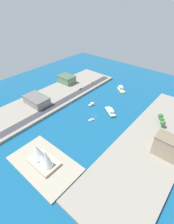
{
  "coord_description": "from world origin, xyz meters",
  "views": [
    {
      "loc": [
        -115.24,
        156.38,
        146.39
      ],
      "look_at": [
        11.2,
        6.89,
        4.74
      ],
      "focal_mm": 26.83,
      "sensor_mm": 36.0,
      "label": 1
    }
  ],
  "objects_px": {
    "terminal_long_green": "(67,79)",
    "opera_landmark": "(42,157)",
    "ferry_green_doubledeck": "(110,111)",
    "sailboat_small_white": "(92,120)",
    "carpark_squat_concrete": "(37,100)",
    "traffic_light_waterfront": "(67,100)",
    "taxi_yellow_cab": "(92,83)",
    "yacht_sleek_gray": "(92,105)",
    "suv_black": "(81,89)",
    "ferry_yellow_fast": "(121,89)",
    "apartment_midrise_tan": "(168,147)"
  },
  "relations": [
    {
      "from": "terminal_long_green",
      "to": "taxi_yellow_cab",
      "type": "bearing_deg",
      "value": -143.27
    },
    {
      "from": "taxi_yellow_cab",
      "to": "traffic_light_waterfront",
      "type": "xyz_separation_m",
      "value": [
        -11.79,
        78.53,
        3.42
      ]
    },
    {
      "from": "traffic_light_waterfront",
      "to": "ferry_green_doubledeck",
      "type": "bearing_deg",
      "value": -160.14
    },
    {
      "from": "traffic_light_waterfront",
      "to": "yacht_sleek_gray",
      "type": "bearing_deg",
      "value": -147.04
    },
    {
      "from": "taxi_yellow_cab",
      "to": "traffic_light_waterfront",
      "type": "relative_size",
      "value": 0.66
    },
    {
      "from": "opera_landmark",
      "to": "taxi_yellow_cab",
      "type": "bearing_deg",
      "value": -66.57
    },
    {
      "from": "carpark_squat_concrete",
      "to": "traffic_light_waterfront",
      "type": "xyz_separation_m",
      "value": [
        -32.01,
        -33.39,
        -1.8
      ]
    },
    {
      "from": "taxi_yellow_cab",
      "to": "suv_black",
      "type": "xyz_separation_m",
      "value": [
        -0.02,
        33.05,
        -0.04
      ]
    },
    {
      "from": "yacht_sleek_gray",
      "to": "ferry_yellow_fast",
      "type": "bearing_deg",
      "value": -97.45
    },
    {
      "from": "yacht_sleek_gray",
      "to": "suv_black",
      "type": "xyz_separation_m",
      "value": [
        45.01,
        -23.93,
        2.63
      ]
    },
    {
      "from": "ferry_green_doubledeck",
      "to": "apartment_midrise_tan",
      "type": "xyz_separation_m",
      "value": [
        -90.0,
        29.83,
        12.94
      ]
    },
    {
      "from": "sailboat_small_white",
      "to": "terminal_long_green",
      "type": "bearing_deg",
      "value": -27.86
    },
    {
      "from": "ferry_green_doubledeck",
      "to": "ferry_yellow_fast",
      "type": "distance_m",
      "value": 74.35
    },
    {
      "from": "sailboat_small_white",
      "to": "carpark_squat_concrete",
      "type": "xyz_separation_m",
      "value": [
        88.59,
        25.71,
        8.69
      ]
    },
    {
      "from": "carpark_squat_concrete",
      "to": "yacht_sleek_gray",
      "type": "bearing_deg",
      "value": -139.9
    },
    {
      "from": "apartment_midrise_tan",
      "to": "terminal_long_green",
      "type": "relative_size",
      "value": 0.9
    },
    {
      "from": "ferry_yellow_fast",
      "to": "traffic_light_waterfront",
      "type": "distance_m",
      "value": 103.83
    },
    {
      "from": "ferry_green_doubledeck",
      "to": "traffic_light_waterfront",
      "type": "bearing_deg",
      "value": 19.86
    },
    {
      "from": "sailboat_small_white",
      "to": "taxi_yellow_cab",
      "type": "relative_size",
      "value": 2.85
    },
    {
      "from": "suv_black",
      "to": "carpark_squat_concrete",
      "type": "bearing_deg",
      "value": 75.61
    },
    {
      "from": "terminal_long_green",
      "to": "traffic_light_waterfront",
      "type": "distance_m",
      "value": 70.97
    },
    {
      "from": "suv_black",
      "to": "opera_landmark",
      "type": "xyz_separation_m",
      "value": [
        -75.79,
        141.92,
        6.25
      ]
    },
    {
      "from": "apartment_midrise_tan",
      "to": "terminal_long_green",
      "type": "distance_m",
      "value": 214.8
    },
    {
      "from": "apartment_midrise_tan",
      "to": "carpark_squat_concrete",
      "type": "bearing_deg",
      "value": 8.32
    },
    {
      "from": "sailboat_small_white",
      "to": "carpark_squat_concrete",
      "type": "relative_size",
      "value": 0.31
    },
    {
      "from": "carpark_squat_concrete",
      "to": "terminal_long_green",
      "type": "relative_size",
      "value": 1.29
    },
    {
      "from": "yacht_sleek_gray",
      "to": "taxi_yellow_cab",
      "type": "relative_size",
      "value": 2.68
    },
    {
      "from": "ferry_green_doubledeck",
      "to": "terminal_long_green",
      "type": "distance_m",
      "value": 120.5
    },
    {
      "from": "yacht_sleek_gray",
      "to": "apartment_midrise_tan",
      "type": "xyz_separation_m",
      "value": [
        -123.26,
        27.37,
        13.6
      ]
    },
    {
      "from": "yacht_sleek_gray",
      "to": "suv_black",
      "type": "relative_size",
      "value": 2.4
    },
    {
      "from": "suv_black",
      "to": "opera_landmark",
      "type": "bearing_deg",
      "value": 118.1
    },
    {
      "from": "ferry_green_doubledeck",
      "to": "suv_black",
      "type": "distance_m",
      "value": 81.18
    },
    {
      "from": "yacht_sleek_gray",
      "to": "traffic_light_waterfront",
      "type": "relative_size",
      "value": 1.77
    },
    {
      "from": "suv_black",
      "to": "traffic_light_waterfront",
      "type": "distance_m",
      "value": 47.1
    },
    {
      "from": "ferry_green_doubledeck",
      "to": "carpark_squat_concrete",
      "type": "height_order",
      "value": "carpark_squat_concrete"
    },
    {
      "from": "yacht_sleek_gray",
      "to": "taxi_yellow_cab",
      "type": "xyz_separation_m",
      "value": [
        45.03,
        -56.98,
        2.67
      ]
    },
    {
      "from": "ferry_yellow_fast",
      "to": "taxi_yellow_cab",
      "type": "height_order",
      "value": "ferry_yellow_fast"
    },
    {
      "from": "apartment_midrise_tan",
      "to": "taxi_yellow_cab",
      "type": "bearing_deg",
      "value": -26.62
    },
    {
      "from": "terminal_long_green",
      "to": "ferry_yellow_fast",
      "type": "bearing_deg",
      "value": -154.25
    },
    {
      "from": "ferry_yellow_fast",
      "to": "traffic_light_waterfront",
      "type": "height_order",
      "value": "traffic_light_waterfront"
    },
    {
      "from": "yacht_sleek_gray",
      "to": "carpark_squat_concrete",
      "type": "relative_size",
      "value": 0.29
    },
    {
      "from": "terminal_long_green",
      "to": "traffic_light_waterfront",
      "type": "relative_size",
      "value": 4.72
    },
    {
      "from": "ferry_green_doubledeck",
      "to": "sailboat_small_white",
      "type": "bearing_deg",
      "value": 72.62
    },
    {
      "from": "traffic_light_waterfront",
      "to": "suv_black",
      "type": "bearing_deg",
      "value": -75.49
    },
    {
      "from": "terminal_long_green",
      "to": "ferry_green_doubledeck",
      "type": "bearing_deg",
      "value": 167.91
    },
    {
      "from": "sailboat_small_white",
      "to": "opera_landmark",
      "type": "relative_size",
      "value": 0.39
    },
    {
      "from": "apartment_midrise_tan",
      "to": "taxi_yellow_cab",
      "type": "distance_m",
      "value": 188.56
    },
    {
      "from": "ferry_green_doubledeck",
      "to": "apartment_midrise_tan",
      "type": "distance_m",
      "value": 95.69
    },
    {
      "from": "ferry_green_doubledeck",
      "to": "carpark_squat_concrete",
      "type": "distance_m",
      "value": 114.25
    },
    {
      "from": "terminal_long_green",
      "to": "opera_landmark",
      "type": "xyz_separation_m",
      "value": [
        -115.1,
        145.65,
        0.37
      ]
    }
  ]
}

